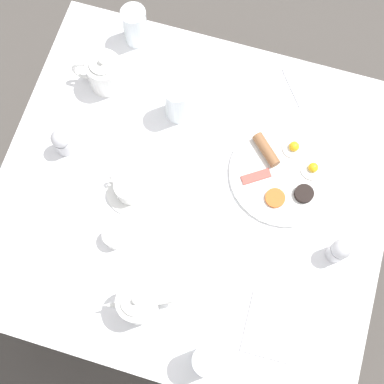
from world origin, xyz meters
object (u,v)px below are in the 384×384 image
teapot_far (104,73)px  napkin_folded (272,326)px  pepper_grinder (339,251)px  salt_grinder (62,142)px  wine_glass_spare (207,361)px  spoon_for_tea (293,88)px  teapot_near (139,303)px  water_glass_short (135,26)px  breakfast_plate (284,172)px  fork_by_plate (40,247)px  teacup_with_saucer_left (130,189)px  knife_by_plate (198,239)px  water_glass_tall (178,102)px  creamer_jug (115,236)px

teapot_far → napkin_folded: size_ratio=1.18×
pepper_grinder → salt_grinder: same height
napkin_folded → wine_glass_spare: bearing=132.9°
spoon_for_tea → napkin_folded: bearing=-171.1°
teapot_near → water_glass_short: 0.82m
breakfast_plate → salt_grinder: size_ratio=3.05×
wine_glass_spare → pepper_grinder: (0.37, -0.26, -0.02)m
napkin_folded → fork_by_plate: 0.67m
teacup_with_saucer_left → knife_by_plate: 0.24m
wine_glass_spare → spoon_for_tea: (0.83, -0.03, -0.07)m
breakfast_plate → napkin_folded: 0.43m
teapot_far → water_glass_tall: size_ratio=1.37×
teapot_far → teacup_with_saucer_left: bearing=-69.0°
teapot_far → water_glass_short: size_ratio=1.49×
salt_grinder → fork_by_plate: bearing=-173.5°
water_glass_tall → wine_glass_spare: (-0.66, -0.28, -0.00)m
water_glass_short → fork_by_plate: bearing=176.0°
wine_glass_spare → knife_by_plate: (0.30, 0.11, -0.07)m
fork_by_plate → napkin_folded: bearing=-92.0°
wine_glass_spare → water_glass_short: bearing=28.7°
creamer_jug → pepper_grinder: bearing=-77.7°
teacup_with_saucer_left → teapot_far: bearing=30.0°
teacup_with_saucer_left → pepper_grinder: 0.60m
teacup_with_saucer_left → spoon_for_tea: bearing=-39.0°
water_glass_short → water_glass_tall: bearing=-136.4°
napkin_folded → knife_by_plate: napkin_folded is taller
teapot_far → teapot_near: bearing=-72.2°
water_glass_tall → fork_by_plate: 0.56m
napkin_folded → knife_by_plate: (0.17, 0.25, -0.00)m
breakfast_plate → teapot_near: size_ratio=1.67×
water_glass_tall → napkin_folded: size_ratio=0.86×
teapot_far → wine_glass_spare: (-0.69, -0.51, 0.01)m
napkin_folded → fork_by_plate: (0.02, 0.67, -0.00)m
creamer_jug → knife_by_plate: creamer_jug is taller
teapot_far → water_glass_tall: (-0.03, -0.24, 0.01)m
teapot_near → spoon_for_tea: teapot_near is taller
teapot_far → teacup_with_saucer_left: size_ratio=1.41×
teapot_far → water_glass_tall: water_glass_tall is taller
knife_by_plate → teapot_near: bearing=155.7°
pepper_grinder → napkin_folded: size_ratio=0.62×
breakfast_plate → water_glass_tall: water_glass_tall is taller
salt_grinder → napkin_folded: salt_grinder is taller
creamer_jug → spoon_for_tea: 0.70m
creamer_jug → salt_grinder: (0.21, 0.23, 0.03)m
teapot_near → creamer_jug: size_ratio=2.27×
water_glass_short → knife_by_plate: 0.67m
teacup_with_saucer_left → pepper_grinder: (-0.01, -0.59, 0.02)m
water_glass_short → knife_by_plate: bearing=-147.0°
water_glass_short → teapot_far: bearing=167.2°
knife_by_plate → water_glass_tall: bearing=25.2°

